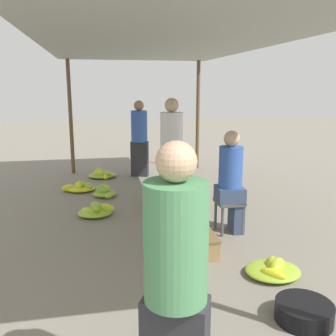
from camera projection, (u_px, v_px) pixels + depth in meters
The scene contains 17 objects.
canopy_post_back_left at pixel (71, 118), 7.93m from camera, with size 0.08×0.08×2.41m, color brown.
canopy_post_back_right at pixel (198, 116), 8.45m from camera, with size 0.08×0.08×2.41m, color brown.
canopy_tarp at pixel (162, 40), 4.77m from camera, with size 3.19×6.97×0.04m, color #9EA399.
vendor_foreground at pixel (176, 284), 1.98m from camera, with size 0.46×0.46×1.60m.
stool at pixel (229, 207), 4.81m from camera, with size 0.34×0.34×0.42m.
vendor_seated at pixel (232, 180), 4.74m from camera, with size 0.36×0.36×1.32m.
basin_black at pixel (304, 312), 3.01m from camera, with size 0.46×0.46×0.15m.
banana_pile_left_0 at pixel (96, 211), 5.46m from camera, with size 0.55×0.44×0.21m.
banana_pile_left_1 at pixel (102, 174), 7.74m from camera, with size 0.57×0.55×0.19m.
banana_pile_left_2 at pixel (104, 192), 6.42m from camera, with size 0.39×0.52×0.20m.
banana_pile_left_3 at pixel (80, 187), 6.74m from camera, with size 0.62×0.44×0.19m.
banana_pile_right_0 at pixel (182, 178), 7.36m from camera, with size 0.63×0.54×0.24m.
banana_pile_right_1 at pixel (273, 269), 3.74m from camera, with size 0.56×0.52×0.17m.
crate_near at pixel (193, 244), 4.20m from camera, with size 0.51×0.51×0.23m.
crate_mid at pixel (165, 205), 5.72m from camera, with size 0.38×0.38×0.16m.
shopper_walking_mid at pixel (172, 150), 5.91m from camera, with size 0.43×0.43×1.68m.
shopper_walking_far at pixel (140, 137), 7.75m from camera, with size 0.42×0.42×1.57m.
Camera 1 is at (-0.87, -1.35, 1.86)m, focal length 40.00 mm.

